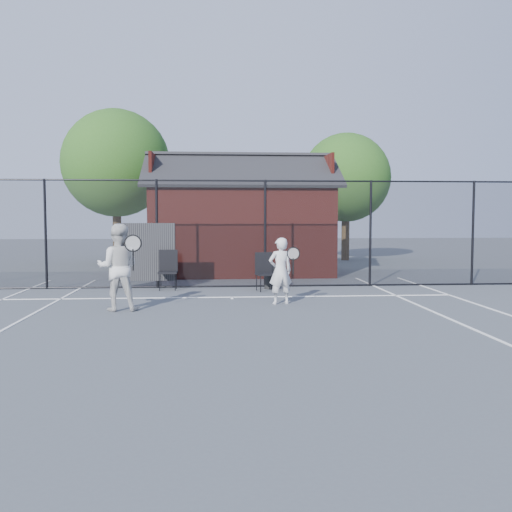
{
  "coord_description": "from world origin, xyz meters",
  "views": [
    {
      "loc": [
        -0.43,
        -10.87,
        1.99
      ],
      "look_at": [
        0.51,
        1.77,
        1.1
      ],
      "focal_mm": 40.0,
      "sensor_mm": 36.0,
      "label": 1
    }
  ],
  "objects": [
    {
      "name": "tree_right",
      "position": [
        5.5,
        14.5,
        3.71
      ],
      "size": [
        3.97,
        3.97,
        5.7
      ],
      "color": "#332314",
      "rests_on": "ground"
    },
    {
      "name": "waste_bin",
      "position": [
        1.16,
        4.6,
        0.31
      ],
      "size": [
        0.44,
        0.44,
        0.62
      ],
      "primitive_type": "cylinder",
      "rotation": [
        0.0,
        0.0,
        -0.04
      ],
      "color": "black",
      "rests_on": "ground"
    },
    {
      "name": "court_lines",
      "position": [
        0.0,
        -1.32,
        0.01
      ],
      "size": [
        11.02,
        18.0,
        0.01
      ],
      "color": "white",
      "rests_on": "ground"
    },
    {
      "name": "player_back",
      "position": [
        -2.44,
        1.24,
        0.92
      ],
      "size": [
        0.99,
        0.74,
        1.83
      ],
      "color": "silver",
      "rests_on": "ground"
    },
    {
      "name": "tree_left",
      "position": [
        -4.5,
        13.5,
        4.19
      ],
      "size": [
        4.48,
        4.48,
        6.44
      ],
      "color": "#332314",
      "rests_on": "ground"
    },
    {
      "name": "clubhouse",
      "position": [
        0.5,
        9.0,
        1.61
      ],
      "size": [
        6.5,
        4.36,
        4.19
      ],
      "color": "maroon",
      "rests_on": "ground"
    },
    {
      "name": "chair_left",
      "position": [
        -1.68,
        4.57,
        0.52
      ],
      "size": [
        0.51,
        0.53,
        1.05
      ],
      "primitive_type": "cube",
      "rotation": [
        0.0,
        0.0,
        -0.01
      ],
      "color": "black",
      "rests_on": "ground"
    },
    {
      "name": "player_front",
      "position": [
        1.07,
        1.86,
        0.76
      ],
      "size": [
        0.71,
        0.56,
        1.51
      ],
      "color": "silver",
      "rests_on": "ground"
    },
    {
      "name": "ground",
      "position": [
        0.0,
        0.0,
        0.0
      ],
      "size": [
        80.0,
        80.0,
        0.0
      ],
      "primitive_type": "plane",
      "color": "#4A4F55",
      "rests_on": "ground"
    },
    {
      "name": "fence",
      "position": [
        -0.3,
        5.0,
        1.45
      ],
      "size": [
        22.04,
        3.0,
        3.0
      ],
      "color": "black",
      "rests_on": "ground"
    },
    {
      "name": "chair_right",
      "position": [
        0.94,
        4.1,
        0.5
      ],
      "size": [
        0.57,
        0.58,
        1.0
      ],
      "primitive_type": "cube",
      "rotation": [
        0.0,
        0.0,
        0.2
      ],
      "color": "black",
      "rests_on": "ground"
    }
  ]
}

